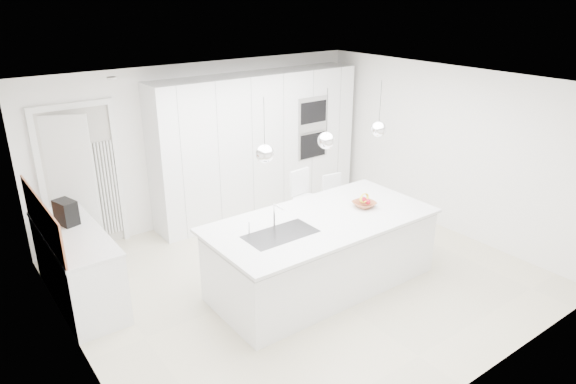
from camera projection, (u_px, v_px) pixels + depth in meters
floor at (302, 277)px, 6.73m from camera, size 5.50×5.50×0.00m
wall_back at (206, 142)px, 8.14m from camera, size 5.50×0.00×5.50m
wall_left at (69, 251)px, 4.74m from camera, size 0.00×5.00×5.00m
ceiling at (304, 85)px, 5.81m from camera, size 5.50×5.50×0.00m
tall_cabinets at (258, 144)px, 8.39m from camera, size 3.60×0.60×2.30m
oven_stack at (313, 128)px, 8.58m from camera, size 0.62×0.04×1.05m
doorway_frame at (82, 182)px, 7.12m from camera, size 1.11×0.08×2.13m
hallway_door at (65, 188)px, 6.95m from camera, size 0.76×0.38×2.00m
radiator at (107, 189)px, 7.35m from camera, size 0.32×0.04×1.40m
left_base_cabinets at (78, 267)px, 6.11m from camera, size 0.60×1.80×0.86m
left_worktop at (72, 233)px, 5.94m from camera, size 0.62×1.82×0.04m
oak_backsplash at (42, 218)px, 5.68m from camera, size 0.02×1.80×0.50m
island_base at (323, 254)px, 6.40m from camera, size 2.80×1.20×0.86m
island_worktop at (321, 220)px, 6.27m from camera, size 2.84×1.40×0.04m
island_sink at (281, 240)px, 5.90m from camera, size 0.84×0.44×0.18m
island_tap at (274, 215)px, 5.99m from camera, size 0.02×0.02×0.30m
pendant_left at (265, 154)px, 5.39m from camera, size 0.20×0.20×0.20m
pendant_mid at (326, 141)px, 5.86m from camera, size 0.20×0.20×0.20m
pendant_right at (379, 129)px, 6.33m from camera, size 0.20×0.20×0.20m
fruit_bowl at (364, 204)px, 6.59m from camera, size 0.30×0.30×0.07m
espresso_machine at (66, 212)px, 6.07m from camera, size 0.25×0.32×0.30m
bar_stool_left at (305, 210)px, 7.36m from camera, size 0.43×0.56×1.12m
bar_stool_right at (336, 208)px, 7.61m from camera, size 0.38×0.49×0.98m
apple_a at (368, 202)px, 6.60m from camera, size 0.07×0.07×0.07m
apple_b at (363, 200)px, 6.62m from camera, size 0.09×0.09×0.09m
banana_bunch at (364, 198)px, 6.56m from camera, size 0.25×0.18×0.23m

